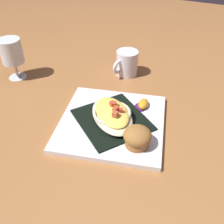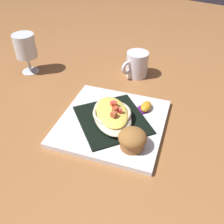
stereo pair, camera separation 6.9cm
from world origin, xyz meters
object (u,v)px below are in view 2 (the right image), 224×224
at_px(muffin, 132,139).
at_px(orange_garnish, 145,107).
at_px(stemmed_glass, 25,48).
at_px(square_plate, 112,122).
at_px(gratin_dish, 112,114).
at_px(coffee_mug, 137,66).

height_order(muffin, orange_garnish, muffin).
bearing_deg(stemmed_glass, orange_garnish, 89.89).
height_order(square_plate, muffin, muffin).
xyz_separation_m(square_plate, gratin_dish, (0.00, 0.00, 0.03)).
relative_size(square_plate, orange_garnish, 4.92).
relative_size(muffin, orange_garnish, 1.21).
bearing_deg(coffee_mug, gratin_dish, 13.33).
height_order(orange_garnish, coffee_mug, coffee_mug).
xyz_separation_m(gratin_dish, coffee_mug, (-0.27, -0.06, 0.00)).
bearing_deg(square_plate, gratin_dish, 79.66).
distance_m(square_plate, muffin, 0.12).
bearing_deg(square_plate, coffee_mug, -166.70).
distance_m(gratin_dish, orange_garnish, 0.11).
bearing_deg(muffin, gratin_dish, -122.09).
height_order(muffin, stemmed_glass, stemmed_glass).
relative_size(gratin_dish, orange_garnish, 3.34).
xyz_separation_m(muffin, coffee_mug, (-0.33, -0.16, -0.00)).
bearing_deg(muffin, square_plate, -122.07).
height_order(gratin_dish, muffin, gratin_dish).
bearing_deg(stemmed_glass, square_plate, 77.25).
height_order(square_plate, orange_garnish, orange_garnish).
distance_m(square_plate, stemmed_glass, 0.43).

